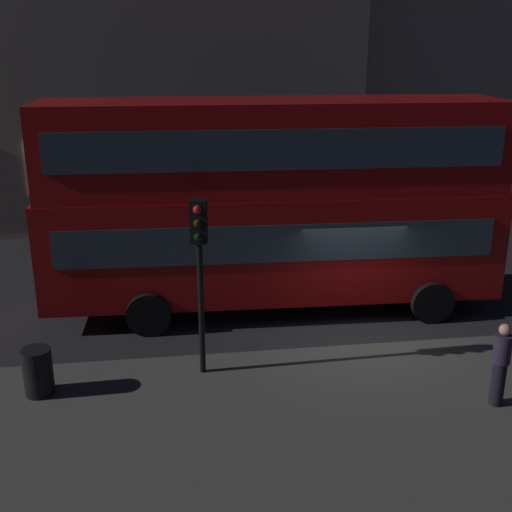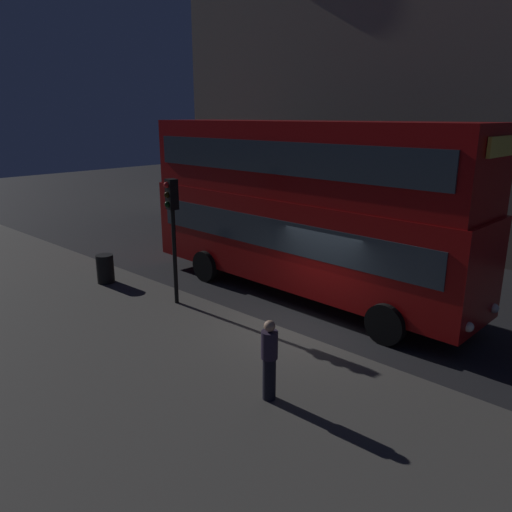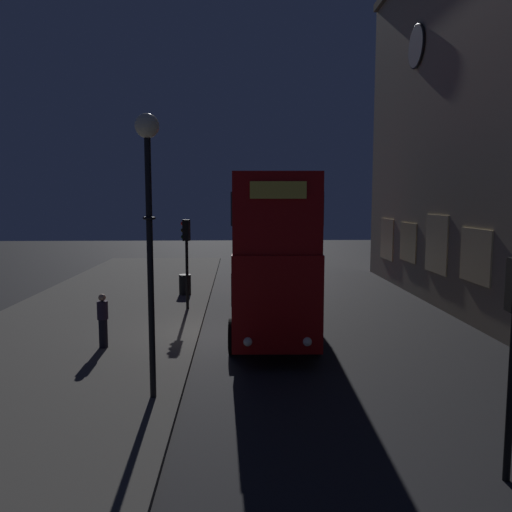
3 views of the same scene
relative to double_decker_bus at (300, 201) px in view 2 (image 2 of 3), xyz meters
The scene contains 7 objects.
ground_plane 3.99m from the double_decker_bus, 49.60° to the right, with size 80.00×80.00×0.00m, color #232326.
sidewalk_slab 7.46m from the double_decker_bus, 75.44° to the right, with size 44.00×8.23×0.12m, color #4C4944.
building_with_clock 13.63m from the double_decker_bus, 111.07° to the left, with size 17.74×8.46×18.21m.
double_decker_bus is the anchor object (origin of this frame).
traffic_light_near_kerb 3.86m from the double_decker_bus, 121.07° to the right, with size 0.36×0.38×3.65m.
pedestrian 6.60m from the double_decker_bus, 57.28° to the right, with size 0.33×0.33×1.65m.
litter_bin 6.79m from the double_decker_bus, 144.34° to the right, with size 0.56×0.56×0.94m, color black.
Camera 2 is at (7.25, -9.70, 5.46)m, focal length 34.56 mm.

